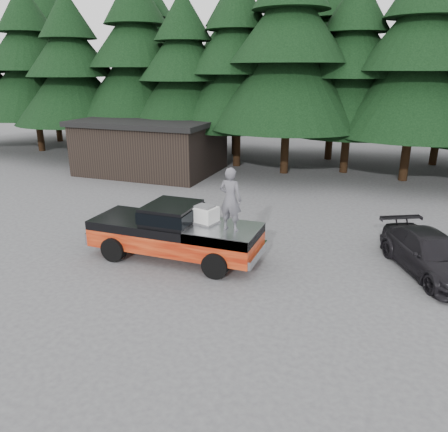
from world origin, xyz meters
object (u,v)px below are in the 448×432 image
(air_compressor, at_px, (205,215))
(utility_building, at_px, (151,145))
(man_on_bed, at_px, (230,199))
(parked_car, at_px, (431,254))
(pickup_truck, at_px, (175,240))

(air_compressor, distance_m, utility_building, 14.25)
(man_on_bed, bearing_deg, air_compressor, -11.65)
(man_on_bed, xyz_separation_m, parked_car, (6.10, 1.87, -1.71))
(parked_car, bearing_deg, air_compressor, 165.38)
(man_on_bed, relative_size, utility_building, 0.24)
(pickup_truck, distance_m, air_compressor, 1.39)
(pickup_truck, relative_size, parked_car, 1.37)
(pickup_truck, relative_size, air_compressor, 7.74)
(man_on_bed, distance_m, parked_car, 6.60)
(parked_car, height_order, utility_building, utility_building)
(air_compressor, distance_m, parked_car, 7.35)
(parked_car, distance_m, utility_building, 18.50)
(pickup_truck, height_order, parked_car, pickup_truck)
(air_compressor, bearing_deg, utility_building, 140.42)
(air_compressor, relative_size, utility_building, 0.09)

